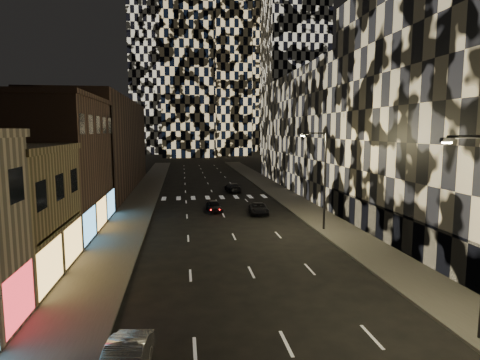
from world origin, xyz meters
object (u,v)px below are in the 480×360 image
object	(u,v)px
car_dark_midlane	(214,206)
streetlight_far	(323,174)
car_dark_rightlane	(259,209)
car_dark_oncoming	(233,187)

from	to	relation	value
car_dark_midlane	streetlight_far	bearing A→B (deg)	-53.65
streetlight_far	car_dark_midlane	size ratio (longest dim) A/B	2.36
car_dark_midlane	car_dark_rightlane	size ratio (longest dim) A/B	0.88
car_dark_midlane	car_dark_oncoming	world-z (taller)	car_dark_oncoming
car_dark_oncoming	car_dark_midlane	bearing A→B (deg)	70.17
streetlight_far	car_dark_rightlane	distance (m)	10.43
car_dark_midlane	car_dark_oncoming	size ratio (longest dim) A/B	0.82
streetlight_far	car_dark_oncoming	distance (m)	25.71
car_dark_oncoming	car_dark_rightlane	xyz separation A→B (m)	(0.84, -16.54, -0.07)
car_dark_oncoming	car_dark_rightlane	size ratio (longest dim) A/B	1.07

